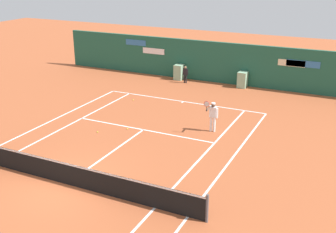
{
  "coord_description": "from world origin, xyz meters",
  "views": [
    {
      "loc": [
        10.05,
        -11.48,
        8.35
      ],
      "look_at": [
        1.24,
        6.85,
        0.8
      ],
      "focal_mm": 44.52,
      "sensor_mm": 36.0,
      "label": 1
    }
  ],
  "objects_px": {
    "tennis_ball_mid_court": "(127,129)",
    "tennis_ball_by_sideline": "(133,100)",
    "player_on_baseline": "(213,114)",
    "ball_kid_right_post": "(185,73)",
    "tennis_ball_near_service_line": "(98,132)"
  },
  "relations": [
    {
      "from": "ball_kid_right_post",
      "to": "tennis_ball_mid_court",
      "type": "xyz_separation_m",
      "value": [
        0.85,
        -9.7,
        -0.69
      ]
    },
    {
      "from": "tennis_ball_near_service_line",
      "to": "tennis_ball_by_sideline",
      "type": "bearing_deg",
      "value": 100.72
    },
    {
      "from": "player_on_baseline",
      "to": "ball_kid_right_post",
      "type": "xyz_separation_m",
      "value": [
        -5.02,
        8.02,
        -0.24
      ]
    },
    {
      "from": "player_on_baseline",
      "to": "ball_kid_right_post",
      "type": "relative_size",
      "value": 1.45
    },
    {
      "from": "tennis_ball_mid_court",
      "to": "tennis_ball_near_service_line",
      "type": "bearing_deg",
      "value": -137.83
    },
    {
      "from": "ball_kid_right_post",
      "to": "tennis_ball_by_sideline",
      "type": "xyz_separation_m",
      "value": [
        -1.36,
        -5.26,
        -0.69
      ]
    },
    {
      "from": "player_on_baseline",
      "to": "tennis_ball_by_sideline",
      "type": "xyz_separation_m",
      "value": [
        -6.38,
        2.76,
        -0.93
      ]
    },
    {
      "from": "player_on_baseline",
      "to": "ball_kid_right_post",
      "type": "height_order",
      "value": "player_on_baseline"
    },
    {
      "from": "player_on_baseline",
      "to": "tennis_ball_near_service_line",
      "type": "bearing_deg",
      "value": 20.98
    },
    {
      "from": "tennis_ball_mid_court",
      "to": "tennis_ball_by_sideline",
      "type": "bearing_deg",
      "value": 116.48
    },
    {
      "from": "tennis_ball_by_sideline",
      "to": "tennis_ball_near_service_line",
      "type": "bearing_deg",
      "value": -79.28
    },
    {
      "from": "tennis_ball_mid_court",
      "to": "tennis_ball_near_service_line",
      "type": "distance_m",
      "value": 1.58
    },
    {
      "from": "tennis_ball_by_sideline",
      "to": "ball_kid_right_post",
      "type": "bearing_deg",
      "value": 75.48
    },
    {
      "from": "player_on_baseline",
      "to": "tennis_ball_near_service_line",
      "type": "distance_m",
      "value": 6.07
    },
    {
      "from": "ball_kid_right_post",
      "to": "tennis_ball_mid_court",
      "type": "distance_m",
      "value": 9.76
    }
  ]
}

